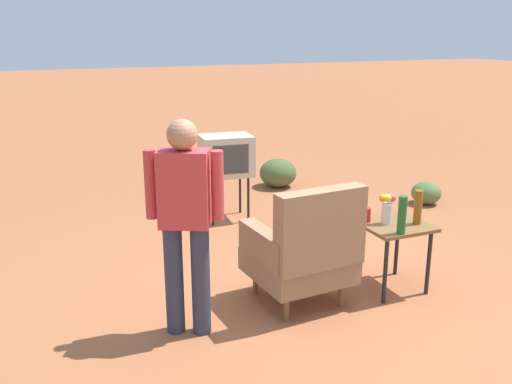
{
  "coord_description": "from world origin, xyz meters",
  "views": [
    {
      "loc": [
        2.26,
        3.83,
        2.25
      ],
      "look_at": [
        0.12,
        -1.22,
        0.65
      ],
      "focal_mm": 39.82,
      "sensor_mm": 36.0,
      "label": 1
    }
  ],
  "objects_px": {
    "side_table": "(393,233)",
    "bottle_wine_green": "(402,215)",
    "person_standing": "(185,216)",
    "soda_can_red": "(367,215)",
    "armchair": "(305,249)",
    "bottle_tall_amber": "(418,207)",
    "flower_vase": "(387,207)",
    "tv_on_stand": "(226,156)"
  },
  "relations": [
    {
      "from": "side_table",
      "to": "bottle_wine_green",
      "type": "relative_size",
      "value": 1.91
    },
    {
      "from": "person_standing",
      "to": "soda_can_red",
      "type": "distance_m",
      "value": 1.71
    },
    {
      "from": "side_table",
      "to": "person_standing",
      "type": "distance_m",
      "value": 1.92
    },
    {
      "from": "armchair",
      "to": "bottle_wine_green",
      "type": "xyz_separation_m",
      "value": [
        -0.75,
        0.25,
        0.27
      ]
    },
    {
      "from": "bottle_tall_amber",
      "to": "flower_vase",
      "type": "bearing_deg",
      "value": -24.88
    },
    {
      "from": "side_table",
      "to": "bottle_tall_amber",
      "type": "distance_m",
      "value": 0.31
    },
    {
      "from": "armchair",
      "to": "bottle_tall_amber",
      "type": "distance_m",
      "value": 1.07
    },
    {
      "from": "flower_vase",
      "to": "soda_can_red",
      "type": "bearing_deg",
      "value": -40.12
    },
    {
      "from": "bottle_tall_amber",
      "to": "bottle_wine_green",
      "type": "relative_size",
      "value": 0.94
    },
    {
      "from": "person_standing",
      "to": "flower_vase",
      "type": "bearing_deg",
      "value": -178.29
    },
    {
      "from": "soda_can_red",
      "to": "bottle_tall_amber",
      "type": "bearing_deg",
      "value": 149.31
    },
    {
      "from": "tv_on_stand",
      "to": "side_table",
      "type": "bearing_deg",
      "value": 106.15
    },
    {
      "from": "side_table",
      "to": "flower_vase",
      "type": "xyz_separation_m",
      "value": [
        0.07,
        -0.02,
        0.24
      ]
    },
    {
      "from": "armchair",
      "to": "bottle_wine_green",
      "type": "bearing_deg",
      "value": 161.44
    },
    {
      "from": "side_table",
      "to": "tv_on_stand",
      "type": "bearing_deg",
      "value": -73.85
    },
    {
      "from": "tv_on_stand",
      "to": "bottle_tall_amber",
      "type": "height_order",
      "value": "tv_on_stand"
    },
    {
      "from": "tv_on_stand",
      "to": "bottle_wine_green",
      "type": "relative_size",
      "value": 3.22
    },
    {
      "from": "person_standing",
      "to": "flower_vase",
      "type": "height_order",
      "value": "person_standing"
    },
    {
      "from": "tv_on_stand",
      "to": "bottle_wine_green",
      "type": "height_order",
      "value": "tv_on_stand"
    },
    {
      "from": "armchair",
      "to": "bottle_tall_amber",
      "type": "relative_size",
      "value": 3.53
    },
    {
      "from": "soda_can_red",
      "to": "bottle_wine_green",
      "type": "bearing_deg",
      "value": 104.02
    },
    {
      "from": "side_table",
      "to": "flower_vase",
      "type": "relative_size",
      "value": 2.31
    },
    {
      "from": "tv_on_stand",
      "to": "bottle_wine_green",
      "type": "bearing_deg",
      "value": 102.61
    },
    {
      "from": "side_table",
      "to": "tv_on_stand",
      "type": "xyz_separation_m",
      "value": [
        0.68,
        -2.36,
        0.26
      ]
    },
    {
      "from": "person_standing",
      "to": "tv_on_stand",
      "type": "bearing_deg",
      "value": -116.4
    },
    {
      "from": "side_table",
      "to": "bottle_tall_amber",
      "type": "relative_size",
      "value": 2.04
    },
    {
      "from": "side_table",
      "to": "tv_on_stand",
      "type": "relative_size",
      "value": 0.59
    },
    {
      "from": "person_standing",
      "to": "soda_can_red",
      "type": "bearing_deg",
      "value": -174.57
    },
    {
      "from": "soda_can_red",
      "to": "bottle_tall_amber",
      "type": "height_order",
      "value": "bottle_tall_amber"
    },
    {
      "from": "tv_on_stand",
      "to": "soda_can_red",
      "type": "distance_m",
      "value": 2.29
    },
    {
      "from": "soda_can_red",
      "to": "flower_vase",
      "type": "relative_size",
      "value": 0.46
    },
    {
      "from": "bottle_wine_green",
      "to": "soda_can_red",
      "type": "bearing_deg",
      "value": -75.98
    },
    {
      "from": "flower_vase",
      "to": "tv_on_stand",
      "type": "bearing_deg",
      "value": -75.26
    },
    {
      "from": "bottle_tall_amber",
      "to": "bottle_wine_green",
      "type": "xyz_separation_m",
      "value": [
        0.28,
        0.15,
        0.01
      ]
    },
    {
      "from": "person_standing",
      "to": "bottle_wine_green",
      "type": "distance_m",
      "value": 1.79
    },
    {
      "from": "bottle_wine_green",
      "to": "flower_vase",
      "type": "xyz_separation_m",
      "value": [
        -0.03,
        -0.26,
        -0.01
      ]
    },
    {
      "from": "tv_on_stand",
      "to": "flower_vase",
      "type": "bearing_deg",
      "value": 104.74
    },
    {
      "from": "bottle_wine_green",
      "to": "side_table",
      "type": "bearing_deg",
      "value": -113.84
    },
    {
      "from": "person_standing",
      "to": "bottle_wine_green",
      "type": "xyz_separation_m",
      "value": [
        -1.77,
        0.2,
        -0.17
      ]
    },
    {
      "from": "armchair",
      "to": "tv_on_stand",
      "type": "height_order",
      "value": "armchair"
    },
    {
      "from": "soda_can_red",
      "to": "bottle_tall_amber",
      "type": "xyz_separation_m",
      "value": [
        -0.37,
        0.22,
        0.09
      ]
    },
    {
      "from": "side_table",
      "to": "person_standing",
      "type": "bearing_deg",
      "value": 0.94
    }
  ]
}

